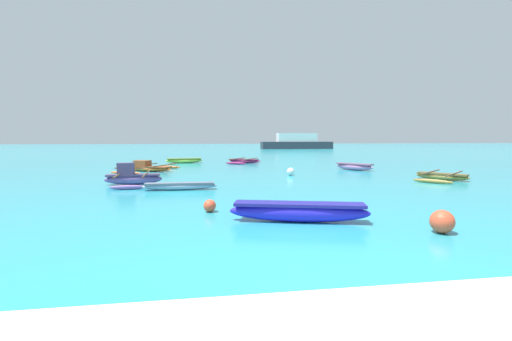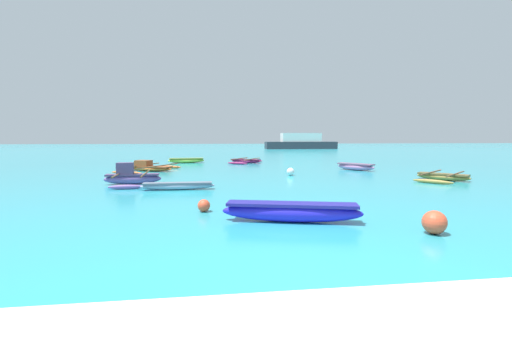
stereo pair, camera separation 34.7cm
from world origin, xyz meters
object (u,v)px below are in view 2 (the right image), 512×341
at_px(mooring_buoy_2, 291,172).
at_px(moored_boat_4, 246,161).
at_px(moored_boat_2, 178,186).
at_px(moored_boat_5, 132,177).
at_px(mooring_buoy_0, 434,222).
at_px(distant_ferry, 301,142).
at_px(moored_boat_0, 356,166).
at_px(moored_boat_1, 186,160).
at_px(moored_boat_6, 443,177).
at_px(mooring_buoy_1, 204,206).
at_px(moored_boat_7, 291,211).
at_px(moored_boat_3, 148,167).

bearing_deg(mooring_buoy_2, moored_boat_4, 99.00).
height_order(moored_boat_2, moored_boat_5, moored_boat_5).
bearing_deg(mooring_buoy_0, distant_ferry, 77.87).
bearing_deg(mooring_buoy_2, moored_boat_2, -141.49).
bearing_deg(moored_boat_0, moored_boat_1, -161.33).
distance_m(moored_boat_6, mooring_buoy_1, 13.44).
bearing_deg(mooring_buoy_0, moored_boat_6, 52.95).
distance_m(moored_boat_1, moored_boat_7, 21.96).
bearing_deg(mooring_buoy_0, mooring_buoy_2, 92.00).
relative_size(moored_boat_1, mooring_buoy_0, 5.95).
distance_m(moored_boat_0, moored_boat_1, 14.39).
distance_m(moored_boat_2, moored_boat_7, 6.94).
bearing_deg(mooring_buoy_1, moored_boat_2, 104.60).
height_order(moored_boat_3, moored_boat_4, moored_boat_3).
distance_m(moored_boat_0, moored_boat_7, 15.28).
xyz_separation_m(moored_boat_1, moored_boat_4, (5.10, -0.76, -0.05)).
distance_m(moored_boat_0, mooring_buoy_1, 15.33).
bearing_deg(moored_boat_2, moored_boat_4, 73.42).
bearing_deg(moored_boat_6, moored_boat_0, 160.84).
bearing_deg(moored_boat_7, moored_boat_0, 74.67).
height_order(moored_boat_5, mooring_buoy_2, moored_boat_5).
height_order(moored_boat_1, moored_boat_5, moored_boat_5).
bearing_deg(moored_boat_0, moored_boat_2, -92.83).
bearing_deg(moored_boat_5, mooring_buoy_1, -65.20).
xyz_separation_m(moored_boat_0, moored_boat_4, (-6.65, 7.55, -0.07)).
relative_size(moored_boat_6, mooring_buoy_0, 7.44).
distance_m(moored_boat_2, mooring_buoy_2, 7.63).
height_order(moored_boat_1, moored_boat_3, moored_boat_3).
bearing_deg(moored_boat_3, mooring_buoy_2, 3.01).
height_order(moored_boat_4, mooring_buoy_1, moored_boat_4).
relative_size(moored_boat_1, moored_boat_7, 0.87).
height_order(moored_boat_5, mooring_buoy_1, moored_boat_5).
relative_size(moored_boat_0, moored_boat_2, 0.83).
distance_m(moored_boat_0, moored_boat_3, 13.80).
relative_size(moored_boat_0, distant_ferry, 0.18).
bearing_deg(moored_boat_2, moored_boat_6, 6.31).
bearing_deg(moored_boat_7, moored_boat_5, 140.02).
height_order(moored_boat_1, moored_boat_4, moored_boat_1).
bearing_deg(moored_boat_1, mooring_buoy_2, -65.97).
relative_size(moored_boat_1, moored_boat_4, 0.81).
xyz_separation_m(moored_boat_2, mooring_buoy_0, (6.40, -7.54, 0.09)).
height_order(moored_boat_5, distant_ferry, distant_ferry).
height_order(moored_boat_4, moored_boat_6, moored_boat_6).
relative_size(moored_boat_3, moored_boat_5, 1.42).
height_order(mooring_buoy_0, mooring_buoy_1, mooring_buoy_0).
bearing_deg(mooring_buoy_1, moored_boat_5, 118.10).
relative_size(moored_boat_4, distant_ferry, 0.28).
distance_m(mooring_buoy_0, mooring_buoy_1, 6.06).
relative_size(moored_boat_2, moored_boat_5, 0.87).
distance_m(moored_boat_6, moored_boat_7, 12.31).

